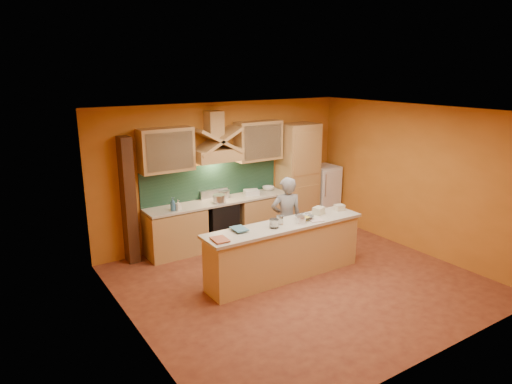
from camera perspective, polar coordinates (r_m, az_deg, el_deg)
floor at (r=7.77m, az=5.48°, el=-11.06°), size 5.50×5.00×0.01m
ceiling at (r=7.00m, az=6.06°, el=9.97°), size 5.50×5.00×0.01m
wall_back at (r=9.28m, az=-3.93°, el=2.53°), size 5.50×0.02×2.80m
wall_front at (r=5.65m, az=21.91°, el=-7.00°), size 5.50×0.02×2.80m
wall_left at (r=6.01m, az=-15.28°, el=-5.08°), size 0.02×5.00×2.80m
wall_right at (r=9.19m, az=19.28°, el=1.58°), size 0.02×5.00×2.80m
base_cabinet_left at (r=8.76m, az=-10.02°, el=-5.05°), size 1.10×0.60×0.86m
base_cabinet_right at (r=9.61m, az=0.44°, el=-2.98°), size 1.10×0.60×0.86m
counter_top at (r=9.01m, az=-4.61°, el=-1.16°), size 3.00×0.62×0.04m
stove at (r=9.14m, az=-4.55°, el=-3.86°), size 0.60×0.58×0.90m
backsplash at (r=9.16m, az=-5.51°, el=1.37°), size 3.00×0.03×0.70m
range_hood at (r=8.84m, az=-4.89°, el=4.66°), size 0.92×0.50×0.24m
hood_chimney at (r=8.84m, az=-5.28°, el=8.45°), size 0.30×0.30×0.50m
upper_cabinet_left at (r=8.46m, az=-11.16°, el=5.19°), size 1.00×0.35×0.80m
upper_cabinet_right at (r=9.37m, az=0.29°, el=6.43°), size 1.00×0.35×0.80m
pantry_column at (r=9.98m, az=5.24°, el=1.94°), size 0.80×0.60×2.30m
fridge at (r=10.57m, az=8.37°, el=-0.20°), size 0.58×0.60×1.30m
trim_column_left at (r=8.42m, az=-15.65°, el=-1.07°), size 0.20×0.30×2.30m
island_body at (r=7.75m, az=3.59°, el=-7.52°), size 2.80×0.55×0.88m
island_top at (r=7.57m, az=3.65°, el=-4.17°), size 2.90×0.62×0.05m
person at (r=8.30m, az=3.79°, el=-3.40°), size 0.66×0.54×1.57m
pot_large at (r=8.82m, az=-4.65°, el=-0.97°), size 0.31×0.31×0.16m
pot_small at (r=9.16m, az=-3.94°, el=-0.38°), size 0.24×0.24×0.15m
soap_bottle_a at (r=8.45m, az=-9.71°, el=-1.61°), size 0.11×0.11×0.19m
soap_bottle_b at (r=8.41m, az=-10.37°, el=-1.51°), size 0.14×0.14×0.25m
bowl_back at (r=9.71m, az=1.56°, el=0.46°), size 0.33×0.33×0.08m
dish_rack at (r=9.34m, az=-0.57°, el=-0.04°), size 0.35×0.31×0.10m
book_lower at (r=6.81m, az=-5.39°, el=-6.12°), size 0.25×0.32×0.03m
book_upper at (r=7.18m, az=-2.87°, el=-4.77°), size 0.23×0.31×0.02m
jar_large at (r=7.35m, az=2.28°, el=-3.95°), size 0.19×0.19×0.15m
jar_small at (r=7.52m, az=2.99°, el=-3.51°), size 0.14×0.14×0.15m
kitchen_scale at (r=7.59m, az=5.63°, el=-3.56°), size 0.14×0.14×0.10m
mixing_bowl at (r=7.81m, az=6.09°, el=-3.16°), size 0.32×0.32×0.07m
cloth at (r=7.77m, az=7.59°, el=-3.53°), size 0.27×0.23×0.02m
grocery_bag_a at (r=8.11m, az=7.84°, el=-2.32°), size 0.23×0.21×0.13m
grocery_bag_b at (r=8.39m, az=10.38°, el=-1.91°), size 0.18×0.15×0.10m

